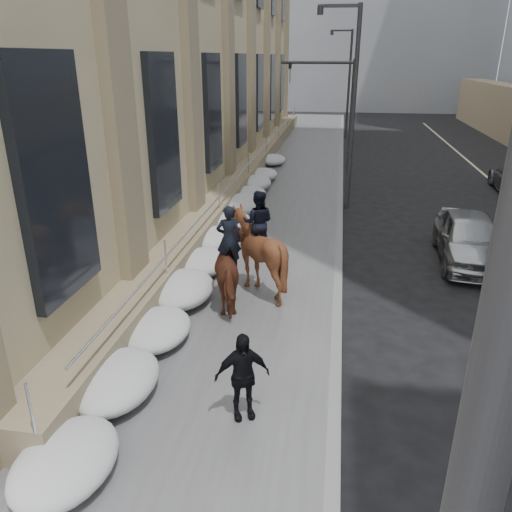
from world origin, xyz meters
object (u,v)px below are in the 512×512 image
Objects in this scene: pedestrian at (242,376)px; car_silver at (469,238)px; mounted_horse_right at (257,249)px; mounted_horse_left at (234,268)px.

pedestrian is 10.29m from car_silver.
mounted_horse_right reaches higher than car_silver.
car_silver is (6.25, 3.40, -0.53)m from mounted_horse_right.
mounted_horse_left is 0.56× the size of car_silver.
mounted_horse_right is 5.24m from pedestrian.
mounted_horse_left is at bearing 62.55° from mounted_horse_right.
car_silver is (6.69, 4.32, -0.34)m from mounted_horse_left.
mounted_horse_left is 7.97m from car_silver.
mounted_horse_left is at bearing -143.63° from car_silver.
mounted_horse_left is 4.39m from pedestrian.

